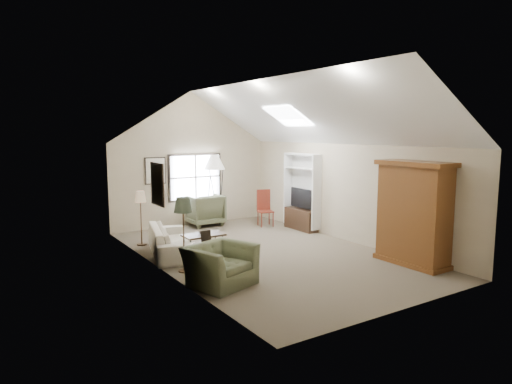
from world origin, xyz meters
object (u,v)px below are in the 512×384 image
armchair_near (220,265)px  armchair_far (204,210)px  side_chair (266,208)px  armoire (414,213)px  coffee_table (204,244)px  side_table (206,258)px  sofa (171,240)px

armchair_near → armchair_far: (2.17, 5.07, 0.10)m
side_chair → armoire: bearing=-69.6°
armoire → armchair_far: 6.43m
armoire → side_chair: 5.03m
coffee_table → side_table: bearing=-113.7°
armoire → sofa: armoire is taller
side_chair → armchair_far: bearing=158.3°
armoire → armchair_far: size_ratio=2.13×
side_table → armchair_near: bearing=-100.2°
side_table → side_chair: side_chair is taller
coffee_table → side_table: side_table is taller
sofa → side_table: bearing=-161.7°
coffee_table → side_chair: size_ratio=0.86×
armoire → armchair_near: 4.29m
side_table → side_chair: bearing=41.1°
armchair_near → coffee_table: bearing=53.8°
armchair_near → sofa: bearing=70.5°
armoire → armchair_far: bearing=107.6°
armchair_far → sofa: bearing=51.0°
armoire → coffee_table: armoire is taller
coffee_table → side_chair: 3.54m
armoire → coffee_table: size_ratio=2.36×
armoire → side_table: 4.46m
armchair_far → side_chair: 1.87m
sofa → armchair_near: size_ratio=1.94×
armchair_far → side_chair: side_chair is taller
armoire → side_chair: (-0.44, 4.98, -0.56)m
coffee_table → sofa: bearing=145.2°
armchair_far → side_table: bearing=64.6°
sofa → side_chair: (3.60, 1.45, 0.22)m
armoire → coffee_table: (-3.43, 3.10, -0.86)m
armchair_near → armchair_far: size_ratio=1.11×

